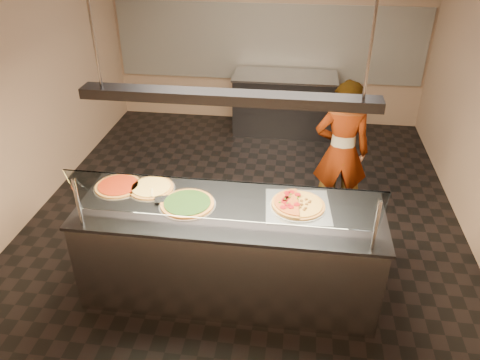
# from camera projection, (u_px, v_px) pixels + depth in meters

# --- Properties ---
(ground) EXTENTS (5.00, 6.00, 0.02)m
(ground) POSITION_uv_depth(u_px,v_px,m) (244.00, 219.00, 5.55)
(ground) COLOR black
(ground) RESTS_ON ground
(wall_back) EXTENTS (5.00, 0.02, 3.00)m
(wall_back) POSITION_uv_depth(u_px,v_px,m) (269.00, 30.00, 7.34)
(wall_back) COLOR #987D62
(wall_back) RESTS_ON ground
(wall_front) EXTENTS (5.00, 0.02, 3.00)m
(wall_front) POSITION_uv_depth(u_px,v_px,m) (166.00, 326.00, 2.21)
(wall_front) COLOR #987D62
(wall_front) RESTS_ON ground
(wall_left) EXTENTS (0.02, 6.00, 3.00)m
(wall_left) POSITION_uv_depth(u_px,v_px,m) (15.00, 87.00, 5.06)
(wall_left) COLOR #987D62
(wall_left) RESTS_ON ground
(tile_band) EXTENTS (4.90, 0.02, 1.20)m
(tile_band) POSITION_uv_depth(u_px,v_px,m) (268.00, 43.00, 7.41)
(tile_band) COLOR silver
(tile_band) RESTS_ON wall_back
(serving_counter) EXTENTS (2.68, 0.94, 0.93)m
(serving_counter) POSITION_uv_depth(u_px,v_px,m) (230.00, 250.00, 4.30)
(serving_counter) COLOR #B7B7BC
(serving_counter) RESTS_ON ground
(sneeze_guard) EXTENTS (2.44, 0.18, 0.54)m
(sneeze_guard) POSITION_uv_depth(u_px,v_px,m) (222.00, 202.00, 3.62)
(sneeze_guard) COLOR #B7B7BC
(sneeze_guard) RESTS_ON serving_counter
(perforated_tray) EXTENTS (0.60, 0.60, 0.01)m
(perforated_tray) POSITION_uv_depth(u_px,v_px,m) (298.00, 206.00, 4.09)
(perforated_tray) COLOR silver
(perforated_tray) RESTS_ON serving_counter
(half_pizza_pepperoni) EXTENTS (0.27, 0.48, 0.05)m
(half_pizza_pepperoni) POSITION_uv_depth(u_px,v_px,m) (285.00, 202.00, 4.09)
(half_pizza_pepperoni) COLOR #925822
(half_pizza_pepperoni) RESTS_ON perforated_tray
(half_pizza_sausage) EXTENTS (0.27, 0.48, 0.04)m
(half_pizza_sausage) POSITION_uv_depth(u_px,v_px,m) (311.00, 205.00, 4.06)
(half_pizza_sausage) COLOR #925822
(half_pizza_sausage) RESTS_ON perforated_tray
(pizza_spinach) EXTENTS (0.50, 0.50, 0.03)m
(pizza_spinach) POSITION_uv_depth(u_px,v_px,m) (187.00, 203.00, 4.11)
(pizza_spinach) COLOR silver
(pizza_spinach) RESTS_ON serving_counter
(pizza_cheese) EXTENTS (0.44, 0.44, 0.03)m
(pizza_cheese) POSITION_uv_depth(u_px,v_px,m) (151.00, 187.00, 4.34)
(pizza_cheese) COLOR silver
(pizza_cheese) RESTS_ON serving_counter
(pizza_tomato) EXTENTS (0.46, 0.46, 0.03)m
(pizza_tomato) POSITION_uv_depth(u_px,v_px,m) (119.00, 186.00, 4.37)
(pizza_tomato) COLOR silver
(pizza_tomato) RESTS_ON serving_counter
(pizza_spatula) EXTENTS (0.22, 0.22, 0.02)m
(pizza_spatula) POSITION_uv_depth(u_px,v_px,m) (156.00, 195.00, 4.20)
(pizza_spatula) COLOR #B7B7BC
(pizza_spatula) RESTS_ON pizza_spinach
(prep_table) EXTENTS (1.60, 0.74, 0.93)m
(prep_table) POSITION_uv_depth(u_px,v_px,m) (284.00, 103.00, 7.44)
(prep_table) COLOR #2E2E32
(prep_table) RESTS_ON ground
(worker) EXTENTS (0.61, 0.40, 1.67)m
(worker) POSITION_uv_depth(u_px,v_px,m) (341.00, 152.00, 5.18)
(worker) COLOR #242126
(worker) RESTS_ON ground
(heat_lamp_housing) EXTENTS (2.30, 0.18, 0.08)m
(heat_lamp_housing) POSITION_uv_depth(u_px,v_px,m) (228.00, 97.00, 3.54)
(heat_lamp_housing) COLOR #2E2E32
(heat_lamp_housing) RESTS_ON ceiling
(lamp_rod_left) EXTENTS (0.02, 0.02, 1.01)m
(lamp_rod_left) POSITION_uv_depth(u_px,v_px,m) (91.00, 19.00, 3.38)
(lamp_rod_left) COLOR #B7B7BC
(lamp_rod_left) RESTS_ON ceiling
(lamp_rod_right) EXTENTS (0.02, 0.02, 1.01)m
(lamp_rod_right) POSITION_uv_depth(u_px,v_px,m) (373.00, 28.00, 3.15)
(lamp_rod_right) COLOR #B7B7BC
(lamp_rod_right) RESTS_ON ceiling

